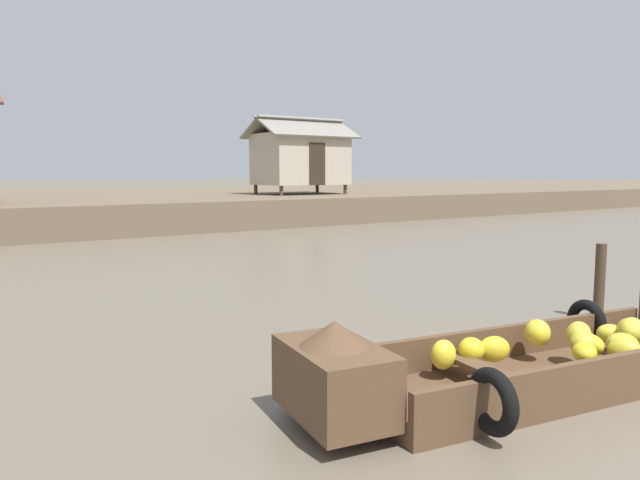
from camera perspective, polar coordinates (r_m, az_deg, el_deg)
name	(u,v)px	position (r m, az deg, el deg)	size (l,w,h in m)	color
ground_plane	(234,283)	(11.10, -8.21, -4.08)	(300.00, 300.00, 0.00)	#665B4C
riverbank_strip	(45,207)	(28.74, -24.68, 2.90)	(160.00, 20.00, 1.03)	brown
banana_boat	(552,354)	(6.20, 21.17, -10.06)	(5.30, 1.86, 0.88)	brown
stilt_house_right	(300,158)	(26.88, -1.87, 7.82)	(4.41, 3.13, 3.38)	#4C3826
mooring_post	(600,282)	(9.04, 25.04, -3.65)	(0.14, 0.14, 1.06)	#423323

